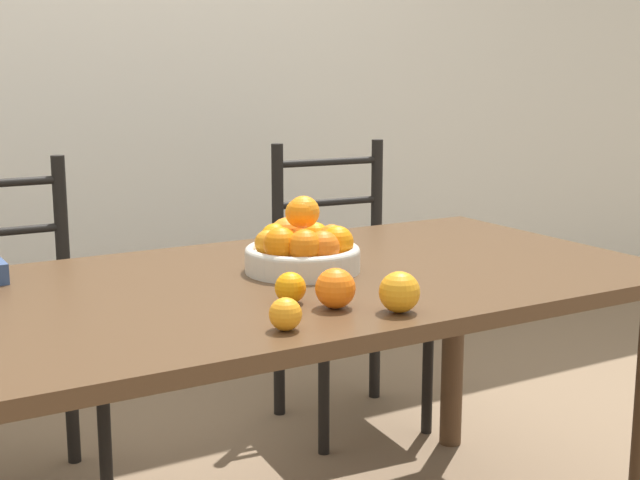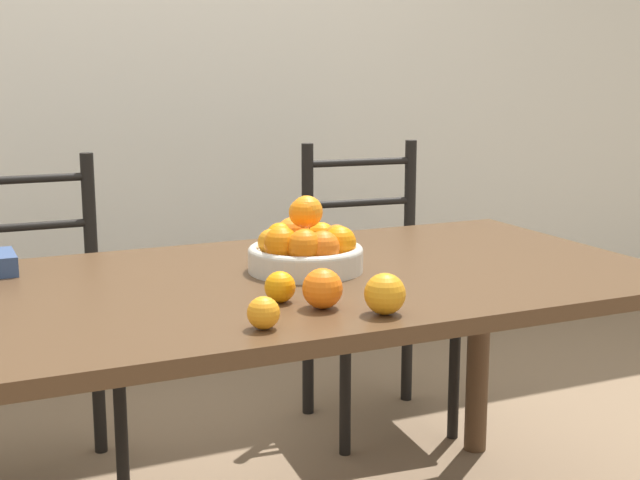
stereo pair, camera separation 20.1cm
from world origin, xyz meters
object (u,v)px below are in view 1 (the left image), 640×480
Objects in this scene: orange_loose_2 at (335,288)px; chair_left at (10,340)px; orange_loose_0 at (290,288)px; chair_right at (346,290)px; fruit_bowl at (303,247)px; orange_loose_3 at (399,292)px; orange_loose_1 at (285,314)px.

orange_loose_2 is 0.09× the size of chair_left.
chair_right reaches higher than orange_loose_0.
orange_loose_3 is at bearing -91.19° from fruit_bowl.
orange_loose_1 is 0.25m from orange_loose_3.
chair_left is at bearing -174.99° from chair_right.
fruit_bowl is 0.29× the size of chair_right.
orange_loose_3 is 1.26m from chair_right.
orange_loose_0 is at bearing 58.75° from orange_loose_1.
orange_loose_0 is at bearing -122.77° from chair_right.
chair_right is (1.10, -0.00, 0.00)m from chair_left.
chair_right is (0.71, 0.92, -0.30)m from orange_loose_0.
chair_left reaches higher than orange_loose_3.
orange_loose_3 is at bearing -1.40° from orange_loose_1.
orange_loose_3 is 0.09× the size of chair_left.
fruit_bowl reaches higher than orange_loose_3.
chair_left is at bearing 128.62° from fruit_bowl.
orange_loose_3 reaches higher than orange_loose_1.
orange_loose_1 is (-0.10, -0.16, -0.00)m from orange_loose_0.
orange_loose_3 is (0.25, -0.01, 0.01)m from orange_loose_1.
orange_loose_1 is at bearing -152.12° from orange_loose_2.
chair_left is (-0.45, 1.00, -0.31)m from orange_loose_2.
chair_left is (-0.29, 1.08, -0.30)m from orange_loose_1.
orange_loose_2 is at bearing -118.17° from chair_right.
orange_loose_2 is (-0.10, -0.31, -0.02)m from fruit_bowl.
orange_loose_0 is 1.20m from chair_right.
orange_loose_1 is 0.06× the size of chair_left.
orange_loose_2 and orange_loose_3 have the same top height.
chair_left is at bearing 104.89° from orange_loose_1.
fruit_bowl reaches higher than orange_loose_2.
orange_loose_0 is 0.07× the size of chair_right.
orange_loose_3 is (-0.01, -0.40, -0.02)m from fruit_bowl.
orange_loose_2 is 0.13m from orange_loose_3.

